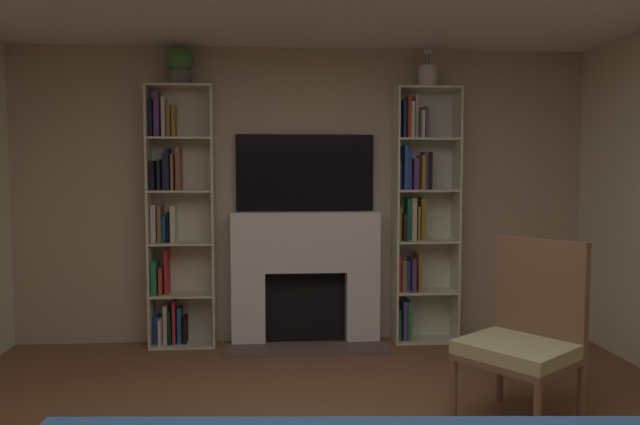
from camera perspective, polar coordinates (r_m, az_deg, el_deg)
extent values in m
cube|color=tan|center=(5.43, -1.45, 1.59)|extent=(5.14, 0.06, 2.57)
cube|color=white|center=(5.41, -6.65, -8.82)|extent=(0.29, 0.24, 0.63)
cube|color=white|center=(5.46, 3.90, -8.67)|extent=(0.29, 0.24, 0.63)
cube|color=white|center=(5.32, -1.36, -2.73)|extent=(1.28, 0.24, 0.52)
cube|color=black|center=(5.49, -1.39, -8.60)|extent=(0.70, 0.08, 0.63)
cube|color=brown|center=(5.23, -1.18, -12.65)|extent=(1.38, 0.30, 0.03)
cube|color=black|center=(5.37, -1.42, 3.73)|extent=(1.20, 0.06, 0.66)
cube|color=beige|center=(5.38, -15.58, -0.44)|extent=(0.02, 0.26, 2.22)
cube|color=beige|center=(5.30, -9.85, -0.42)|extent=(0.02, 0.26, 2.22)
cube|color=beige|center=(5.45, -12.55, -0.33)|extent=(0.56, 0.02, 2.22)
cube|color=beige|center=(5.53, -12.56, -11.90)|extent=(0.52, 0.26, 0.02)
cube|color=navy|center=(5.57, -14.88, -10.45)|extent=(0.04, 0.15, 0.24)
cube|color=beige|center=(5.53, -14.54, -10.62)|extent=(0.02, 0.22, 0.23)
cube|color=beige|center=(5.53, -14.10, -9.99)|extent=(0.03, 0.16, 0.34)
cube|color=black|center=(5.53, -13.73, -10.27)|extent=(0.02, 0.18, 0.29)
cube|color=#B12A2C|center=(5.52, -13.36, -9.84)|extent=(0.03, 0.16, 0.37)
cube|color=#234E87|center=(5.52, -12.88, -10.14)|extent=(0.03, 0.15, 0.31)
cube|color=black|center=(5.53, -12.41, -10.54)|extent=(0.03, 0.15, 0.23)
cube|color=beige|center=(5.42, -12.63, -7.47)|extent=(0.52, 0.26, 0.02)
cube|color=#257B52|center=(5.44, -15.05, -5.85)|extent=(0.04, 0.21, 0.29)
cube|color=#BD392C|center=(5.45, -14.49, -6.15)|extent=(0.03, 0.19, 0.23)
cube|color=#B22A28|center=(5.44, -14.03, -5.30)|extent=(0.03, 0.17, 0.39)
cube|color=beige|center=(5.35, -12.70, -2.80)|extent=(0.52, 0.26, 0.02)
cube|color=beige|center=(5.39, -15.11, -1.00)|extent=(0.04, 0.18, 0.32)
cube|color=olive|center=(5.38, -14.59, -1.06)|extent=(0.03, 0.20, 0.31)
cube|color=#1A508E|center=(5.39, -14.22, -1.47)|extent=(0.03, 0.16, 0.23)
cube|color=black|center=(5.40, -13.90, -1.33)|extent=(0.02, 0.15, 0.25)
cube|color=beige|center=(5.38, -13.44, -1.02)|extent=(0.04, 0.17, 0.31)
cube|color=beige|center=(5.32, -12.77, 1.95)|extent=(0.52, 0.26, 0.02)
cube|color=black|center=(5.37, -15.23, 3.35)|extent=(0.04, 0.21, 0.25)
cube|color=black|center=(5.37, -14.67, 3.42)|extent=(0.02, 0.18, 0.26)
cube|color=#4D2781|center=(5.38, -14.24, 3.73)|extent=(0.02, 0.15, 0.32)
cube|color=black|center=(5.35, -13.94, 3.92)|extent=(0.03, 0.19, 0.35)
cube|color=brown|center=(5.34, -13.48, 3.67)|extent=(0.02, 0.19, 0.30)
cube|color=brown|center=(5.34, -12.99, 4.00)|extent=(0.04, 0.19, 0.36)
cube|color=beige|center=(5.32, -12.85, 6.74)|extent=(0.52, 0.26, 0.02)
cube|color=black|center=(5.39, -15.37, 8.44)|extent=(0.03, 0.19, 0.31)
cube|color=#60367B|center=(5.40, -14.87, 8.76)|extent=(0.04, 0.17, 0.38)
cube|color=beige|center=(5.39, -14.28, 8.54)|extent=(0.03, 0.16, 0.33)
cube|color=olive|center=(5.38, -13.84, 8.24)|extent=(0.03, 0.16, 0.27)
cube|color=olive|center=(5.37, -13.41, 8.23)|extent=(0.02, 0.16, 0.27)
cube|color=beige|center=(5.36, -12.92, 11.39)|extent=(0.52, 0.26, 0.02)
cube|color=beige|center=(5.37, 7.03, -0.33)|extent=(0.02, 0.28, 2.22)
cube|color=beige|center=(5.51, 12.54, -0.29)|extent=(0.02, 0.28, 2.22)
cube|color=beige|center=(5.56, 9.48, -0.21)|extent=(0.56, 0.02, 2.22)
cube|color=beige|center=(5.62, 9.68, -11.58)|extent=(0.52, 0.28, 0.02)
cube|color=#276A3A|center=(5.56, 7.24, -10.22)|extent=(0.03, 0.19, 0.26)
cube|color=#503F79|center=(5.56, 7.76, -9.81)|extent=(0.04, 0.20, 0.35)
cube|color=#277144|center=(5.56, 8.14, -9.79)|extent=(0.03, 0.22, 0.35)
cube|color=beige|center=(5.52, 9.73, -7.22)|extent=(0.52, 0.28, 0.02)
cube|color=#B63737|center=(5.46, 7.26, -5.58)|extent=(0.03, 0.20, 0.31)
cube|color=olive|center=(5.47, 7.66, -5.75)|extent=(0.04, 0.21, 0.27)
cube|color=navy|center=(5.49, 8.04, -5.80)|extent=(0.03, 0.18, 0.26)
cube|color=#5A366C|center=(5.47, 8.54, -5.69)|extent=(0.03, 0.23, 0.29)
cube|color=#995C25|center=(5.48, 9.02, -5.43)|extent=(0.02, 0.22, 0.33)
cube|color=beige|center=(5.45, 9.79, -2.64)|extent=(0.52, 0.28, 0.02)
cube|color=#A58727|center=(5.40, 7.29, -1.06)|extent=(0.02, 0.22, 0.29)
cube|color=black|center=(5.40, 7.72, -1.33)|extent=(0.03, 0.24, 0.24)
cube|color=#1E714D|center=(5.44, 8.17, -0.59)|extent=(0.04, 0.16, 0.37)
cube|color=beige|center=(5.45, 8.61, -0.58)|extent=(0.04, 0.17, 0.37)
cube|color=olive|center=(5.46, 9.03, -0.97)|extent=(0.02, 0.17, 0.29)
cube|color=olive|center=(5.47, 9.46, -0.57)|extent=(0.04, 0.16, 0.37)
cube|color=beige|center=(5.42, 9.84, 2.03)|extent=(0.52, 0.28, 0.02)
cube|color=#50306F|center=(5.41, 7.32, 3.41)|extent=(0.03, 0.16, 0.24)
cube|color=#25559A|center=(5.39, 7.81, 4.16)|extent=(0.02, 0.21, 0.38)
cube|color=#274496|center=(5.41, 8.14, 4.02)|extent=(0.04, 0.18, 0.36)
cube|color=#653A79|center=(5.42, 8.78, 3.57)|extent=(0.04, 0.19, 0.27)
cube|color=#A68326|center=(5.41, 9.36, 3.71)|extent=(0.02, 0.23, 0.30)
cube|color=#65376B|center=(5.45, 9.67, 3.86)|extent=(0.04, 0.18, 0.33)
cube|color=black|center=(5.46, 10.05, 3.85)|extent=(0.03, 0.18, 0.33)
cube|color=beige|center=(5.42, 9.90, 6.73)|extent=(0.52, 0.28, 0.02)
cube|color=black|center=(5.42, 7.33, 8.18)|extent=(0.02, 0.16, 0.25)
cube|color=#224098|center=(5.42, 7.73, 8.59)|extent=(0.02, 0.17, 0.33)
cube|color=#B03C1E|center=(5.41, 8.10, 8.73)|extent=(0.02, 0.22, 0.35)
cube|color=beige|center=(5.42, 8.42, 8.49)|extent=(0.03, 0.21, 0.31)
cube|color=beige|center=(5.45, 8.84, 8.75)|extent=(0.02, 0.16, 0.37)
cube|color=beige|center=(5.43, 9.34, 8.07)|extent=(0.02, 0.23, 0.23)
cube|color=#5D3A70|center=(5.44, 9.67, 8.23)|extent=(0.02, 0.21, 0.27)
cube|color=beige|center=(5.46, 9.96, 11.29)|extent=(0.52, 0.28, 0.02)
cylinder|color=#4C4D4F|center=(5.35, -12.96, 12.12)|extent=(0.20, 0.20, 0.12)
sphere|color=#417336|center=(5.38, -12.99, 13.71)|extent=(0.23, 0.23, 0.23)
cylinder|color=beige|center=(5.47, 9.99, 12.34)|extent=(0.16, 0.16, 0.18)
cylinder|color=#4C7F3F|center=(5.48, 9.81, 13.90)|extent=(0.01, 0.01, 0.12)
sphere|color=silver|center=(5.49, 9.81, 14.50)|extent=(0.04, 0.04, 0.04)
cylinder|color=#4C7F3F|center=(5.47, 10.11, 13.91)|extent=(0.01, 0.01, 0.12)
sphere|color=silver|center=(5.48, 10.11, 14.52)|extent=(0.04, 0.04, 0.04)
cylinder|color=brown|center=(4.04, 23.16, -15.12)|extent=(0.04, 0.04, 0.42)
cylinder|color=brown|center=(4.29, 16.41, -13.86)|extent=(0.04, 0.04, 0.42)
cylinder|color=brown|center=(3.62, 19.59, -17.34)|extent=(0.04, 0.04, 0.42)
cylinder|color=brown|center=(3.89, 12.31, -15.67)|extent=(0.04, 0.04, 0.42)
cube|color=tan|center=(3.87, 17.93, -11.95)|extent=(0.79, 0.80, 0.08)
cube|color=brown|center=(3.89, 17.91, -12.80)|extent=(0.79, 0.80, 0.04)
cube|color=brown|center=(4.01, 19.81, -7.09)|extent=(0.40, 0.50, 0.67)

